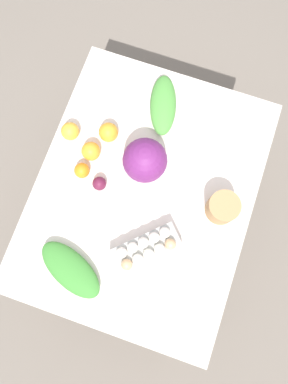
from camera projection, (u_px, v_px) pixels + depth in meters
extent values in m
plane|color=#70665B|center=(144.00, 218.00, 2.30)|extent=(8.00, 8.00, 0.00)
cube|color=silver|center=(144.00, 194.00, 1.58)|extent=(1.15, 0.90, 0.03)
cylinder|color=tan|center=(108.00, 100.00, 2.08)|extent=(0.06, 0.06, 0.72)
cylinder|color=tan|center=(37.00, 279.00, 1.87)|extent=(0.06, 0.06, 0.72)
cylinder|color=tan|center=(243.00, 143.00, 2.02)|extent=(0.06, 0.06, 0.72)
cylinder|color=tan|center=(185.00, 333.00, 1.82)|extent=(0.06, 0.06, 0.72)
sphere|color=#6B2366|center=(145.00, 160.00, 1.50)|extent=(0.18, 0.18, 0.18)
cube|color=#A8A8A3|center=(146.00, 249.00, 1.49)|extent=(0.27, 0.27, 0.06)
sphere|color=white|center=(165.00, 233.00, 1.46)|extent=(0.04, 0.04, 0.04)
sphere|color=white|center=(154.00, 238.00, 1.46)|extent=(0.04, 0.04, 0.04)
sphere|color=white|center=(143.00, 243.00, 1.45)|extent=(0.04, 0.04, 0.04)
sphere|color=white|center=(132.00, 248.00, 1.45)|extent=(0.04, 0.04, 0.04)
sphere|color=white|center=(122.00, 253.00, 1.44)|extent=(0.04, 0.04, 0.04)
sphere|color=tan|center=(170.00, 244.00, 1.45)|extent=(0.04, 0.04, 0.04)
sphere|color=white|center=(160.00, 249.00, 1.45)|extent=(0.04, 0.04, 0.04)
sphere|color=white|center=(149.00, 254.00, 1.44)|extent=(0.04, 0.04, 0.04)
sphere|color=white|center=(138.00, 259.00, 1.44)|extent=(0.04, 0.04, 0.04)
sphere|color=tan|center=(127.00, 264.00, 1.43)|extent=(0.04, 0.04, 0.04)
cylinder|color=#A87F51|center=(223.00, 208.00, 1.50)|extent=(0.13, 0.13, 0.11)
ellipsoid|color=#3D8433|center=(71.00, 270.00, 1.47)|extent=(0.24, 0.32, 0.06)
ellipsoid|color=#4C933D|center=(163.00, 105.00, 1.61)|extent=(0.30, 0.19, 0.07)
sphere|color=#5B1933|center=(99.00, 184.00, 1.55)|extent=(0.06, 0.06, 0.06)
sphere|color=orange|center=(91.00, 151.00, 1.57)|extent=(0.08, 0.08, 0.08)
sphere|color=orange|center=(82.00, 170.00, 1.56)|extent=(0.06, 0.06, 0.06)
sphere|color=orange|center=(108.00, 132.00, 1.58)|extent=(0.08, 0.08, 0.08)
sphere|color=#F9A833|center=(70.00, 131.00, 1.59)|extent=(0.08, 0.08, 0.08)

